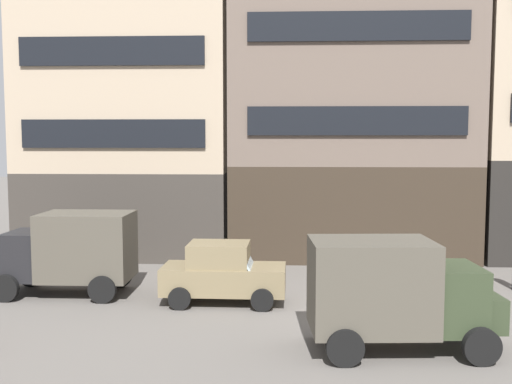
# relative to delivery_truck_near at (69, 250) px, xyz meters

# --- Properties ---
(ground_plane) EXTENTS (120.00, 120.00, 0.00)m
(ground_plane) POSITION_rel_delivery_truck_near_xyz_m (9.27, -2.50, -1.42)
(ground_plane) COLOR #605B56
(building_far_left) EXTENTS (9.07, 6.08, 16.69)m
(building_far_left) POSITION_rel_delivery_truck_near_xyz_m (0.17, 7.48, 6.97)
(building_far_left) COLOR #38332D
(building_far_left) RESTS_ON ground_plane
(building_center_left) EXTENTS (10.43, 6.08, 14.96)m
(building_center_left) POSITION_rel_delivery_truck_near_xyz_m (9.57, 7.48, 6.10)
(building_center_left) COLOR #33281E
(building_center_left) RESTS_ON ground_plane
(delivery_truck_near) EXTENTS (4.35, 2.13, 2.62)m
(delivery_truck_near) POSITION_rel_delivery_truck_near_xyz_m (0.00, 0.00, 0.00)
(delivery_truck_near) COLOR black
(delivery_truck_near) RESTS_ON ground_plane
(delivery_truck_far) EXTENTS (4.45, 2.36, 2.62)m
(delivery_truck_far) POSITION_rel_delivery_truck_near_xyz_m (9.41, -4.66, 0.00)
(delivery_truck_far) COLOR #2D3823
(delivery_truck_far) RESTS_ON ground_plane
(sedan_dark) EXTENTS (3.73, 1.92, 1.83)m
(sedan_dark) POSITION_rel_delivery_truck_near_xyz_m (4.97, -0.74, -0.51)
(sedan_dark) COLOR #7A6B4C
(sedan_dark) RESTS_ON ground_plane
(fire_hydrant_curbside) EXTENTS (0.24, 0.24, 0.83)m
(fire_hydrant_curbside) POSITION_rel_delivery_truck_near_xyz_m (4.38, 2.81, -1.00)
(fire_hydrant_curbside) COLOR maroon
(fire_hydrant_curbside) RESTS_ON ground_plane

